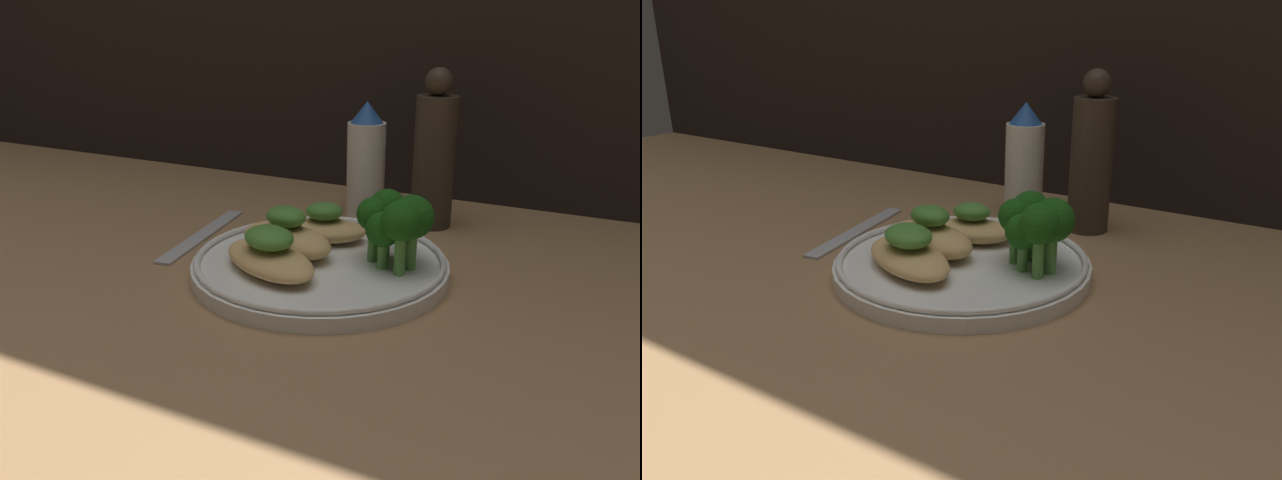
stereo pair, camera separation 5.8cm
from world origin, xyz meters
TOP-DOWN VIEW (x-y plane):
  - ground_plane at (0.00, 0.00)cm, footprint 180.00×180.00cm
  - plate at (0.00, 0.00)cm, footprint 24.31×24.31cm
  - grilled_meat_front at (-2.78, -4.60)cm, footprint 12.52×10.04cm
  - grilled_meat_middle at (-3.63, -0.27)cm, footprint 11.54×8.22cm
  - grilled_meat_back at (-1.94, 4.89)cm, footprint 9.76×7.49cm
  - broccoli_bunch at (6.75, 1.83)cm, footprint 7.40×7.01cm
  - sauce_bottle at (-3.06, 18.53)cm, footprint 4.55×4.55cm
  - pepper_grinder at (5.21, 18.53)cm, footprint 4.67×4.67cm
  - fork at (-16.33, 3.56)cm, footprint 4.59×17.78cm

SIDE VIEW (x-z plane):
  - ground_plane at x=0.00cm, z-range -1.00..0.00cm
  - fork at x=-16.33cm, z-range 0.00..0.60cm
  - plate at x=0.00cm, z-range -0.01..1.99cm
  - grilled_meat_back at x=-1.94cm, z-range 0.85..4.90cm
  - grilled_meat_front at x=-2.78cm, z-range 0.88..5.15cm
  - grilled_meat_middle at x=-3.63cm, z-range 0.77..5.53cm
  - broccoli_bunch at x=6.75cm, z-range 2.43..9.40cm
  - sauce_bottle at x=-3.06cm, z-range -0.30..13.55cm
  - pepper_grinder at x=5.21cm, z-range -0.81..17.14cm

